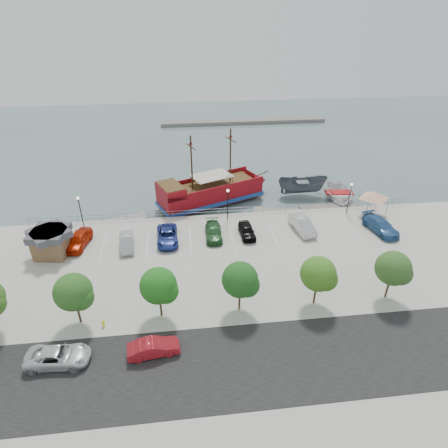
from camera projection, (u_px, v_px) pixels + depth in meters
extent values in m
plane|color=#516264|center=(235.00, 255.00, 43.26)|extent=(160.00, 160.00, 0.00)
cube|color=#ACA494|center=(278.00, 429.00, 25.06)|extent=(100.00, 58.00, 1.20)
cube|color=black|center=(264.00, 362.00, 29.03)|extent=(100.00, 8.00, 0.04)
cube|color=#A5A590|center=(250.00, 308.00, 34.17)|extent=(100.00, 4.00, 0.05)
cylinder|color=slate|center=(226.00, 208.00, 48.96)|extent=(50.00, 0.06, 0.06)
cylinder|color=slate|center=(226.00, 211.00, 49.16)|extent=(50.00, 0.06, 0.06)
cube|color=slate|center=(244.00, 122.00, 91.19)|extent=(40.00, 3.00, 0.80)
cube|color=maroon|center=(211.00, 193.00, 53.43)|extent=(15.40, 10.06, 2.40)
cube|color=navy|center=(211.00, 198.00, 53.83)|extent=(15.76, 10.43, 0.55)
cone|color=maroon|center=(258.00, 181.00, 56.92)|extent=(4.46, 5.24, 4.43)
cube|color=maroon|center=(171.00, 190.00, 49.92)|extent=(4.36, 5.33, 1.29)
cube|color=#523617|center=(170.00, 185.00, 49.57)|extent=(4.05, 4.92, 0.11)
cube|color=#523617|center=(213.00, 184.00, 53.00)|extent=(12.63, 8.46, 0.14)
cube|color=maroon|center=(203.00, 178.00, 54.32)|extent=(13.65, 5.99, 0.65)
cube|color=maroon|center=(218.00, 189.00, 51.00)|extent=(13.65, 5.99, 0.65)
cylinder|color=#382111|center=(230.00, 156.00, 52.30)|extent=(0.29, 0.29, 7.57)
cylinder|color=#382111|center=(192.00, 163.00, 49.72)|extent=(0.29, 0.29, 7.57)
cylinder|color=#382111|center=(231.00, 140.00, 51.13)|extent=(1.21, 2.60, 0.13)
cylinder|color=#382111|center=(191.00, 147.00, 48.56)|extent=(1.21, 2.60, 0.13)
cube|color=beige|center=(211.00, 176.00, 52.20)|extent=(6.30, 5.33, 0.11)
cylinder|color=#382111|center=(262.00, 174.00, 56.64)|extent=(2.17, 1.04, 0.55)
imported|color=#4A4F5A|center=(302.00, 187.00, 55.98)|extent=(7.50, 3.44, 2.81)
imported|color=white|center=(339.00, 194.00, 55.21)|extent=(6.35, 8.23, 1.57)
cube|color=gray|center=(122.00, 221.00, 49.67)|extent=(6.82, 4.01, 0.38)
cube|color=gray|center=(278.00, 212.00, 51.78)|extent=(6.81, 3.23, 0.37)
cube|color=slate|center=(328.00, 209.00, 52.48)|extent=(7.86, 2.35, 0.45)
cube|color=brown|center=(52.00, 245.00, 41.02)|extent=(3.66, 3.66, 2.39)
cube|color=#414147|center=(49.00, 234.00, 40.28)|extent=(4.15, 4.15, 0.76)
cylinder|color=slate|center=(358.00, 202.00, 50.26)|extent=(0.07, 0.07, 2.24)
cylinder|color=slate|center=(377.00, 201.00, 50.48)|extent=(0.07, 0.07, 2.24)
cylinder|color=slate|center=(367.00, 211.00, 47.99)|extent=(0.07, 0.07, 2.24)
cylinder|color=slate|center=(386.00, 210.00, 48.21)|extent=(0.07, 0.07, 2.24)
pyramid|color=silver|center=(375.00, 192.00, 48.23)|extent=(4.35, 4.35, 0.92)
imported|color=silver|center=(58.00, 356.00, 28.64)|extent=(4.96, 2.46, 1.35)
imported|color=#B41B24|center=(154.00, 348.00, 29.37)|extent=(4.22, 1.94, 1.34)
cylinder|color=yellow|center=(104.00, 324.00, 32.07)|extent=(0.23, 0.23, 0.57)
sphere|color=yellow|center=(103.00, 322.00, 31.91)|extent=(0.25, 0.25, 0.25)
cylinder|color=black|center=(81.00, 214.00, 45.52)|extent=(0.12, 0.12, 4.00)
sphere|color=#FFF2CC|center=(78.00, 198.00, 44.46)|extent=(0.36, 0.36, 0.36)
cylinder|color=black|center=(228.00, 206.00, 47.31)|extent=(0.12, 0.12, 4.00)
sphere|color=#FFF2CC|center=(228.00, 191.00, 46.25)|extent=(0.36, 0.36, 0.36)
cylinder|color=black|center=(349.00, 199.00, 48.91)|extent=(0.12, 0.12, 4.00)
sphere|color=#FFF2CC|center=(352.00, 184.00, 47.85)|extent=(0.36, 0.36, 0.36)
cylinder|color=#473321|center=(79.00, 313.00, 32.13)|extent=(0.20, 0.20, 2.20)
sphere|color=#254F1A|center=(73.00, 292.00, 30.97)|extent=(3.20, 3.20, 3.20)
sphere|color=#254F1A|center=(81.00, 297.00, 30.97)|extent=(2.20, 2.20, 2.20)
cylinder|color=#473321|center=(161.00, 306.00, 32.83)|extent=(0.20, 0.20, 2.20)
sphere|color=#1A5616|center=(158.00, 286.00, 31.66)|extent=(3.20, 3.20, 3.20)
sphere|color=#1A5616|center=(166.00, 291.00, 31.67)|extent=(2.20, 2.20, 2.20)
cylinder|color=#473321|center=(239.00, 300.00, 33.53)|extent=(0.20, 0.20, 2.20)
sphere|color=#194816|center=(240.00, 280.00, 32.36)|extent=(3.20, 3.20, 3.20)
sphere|color=#194816|center=(247.00, 285.00, 32.37)|extent=(2.20, 2.20, 2.20)
cylinder|color=#473321|center=(315.00, 294.00, 34.22)|extent=(0.20, 0.20, 2.20)
sphere|color=#34611A|center=(318.00, 274.00, 33.06)|extent=(3.20, 3.20, 3.20)
sphere|color=#34611A|center=(325.00, 279.00, 33.07)|extent=(2.20, 2.20, 2.20)
cylinder|color=#473321|center=(387.00, 288.00, 34.92)|extent=(0.20, 0.20, 2.20)
sphere|color=#2C4D1E|center=(393.00, 268.00, 33.76)|extent=(3.20, 3.20, 3.20)
sphere|color=#2C4D1E|center=(400.00, 273.00, 33.76)|extent=(2.20, 2.20, 2.20)
imported|color=#BC2306|center=(78.00, 240.00, 42.61)|extent=(2.79, 5.09, 1.64)
imported|color=#A4A6A9|center=(127.00, 242.00, 42.44)|extent=(1.94, 4.43, 1.42)
imported|color=navy|center=(167.00, 236.00, 43.49)|extent=(2.60, 5.27, 1.44)
imported|color=#265729|center=(214.00, 232.00, 44.35)|extent=(2.05, 4.78, 1.37)
imported|color=black|center=(247.00, 230.00, 44.61)|extent=(1.80, 4.16, 1.40)
imported|color=silver|center=(302.00, 225.00, 45.53)|extent=(2.44, 5.15, 1.63)
imported|color=#305C93|center=(381.00, 226.00, 45.41)|extent=(3.26, 5.74, 1.57)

